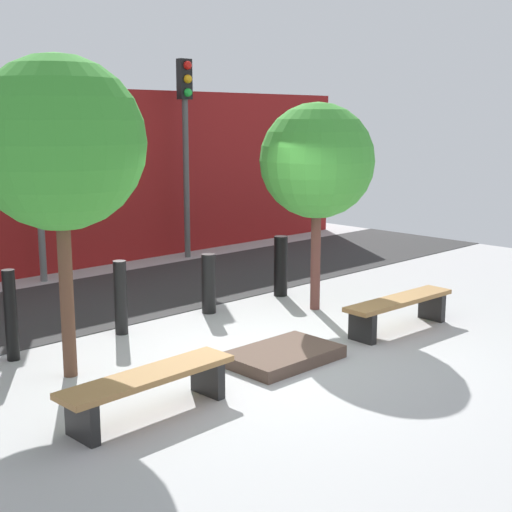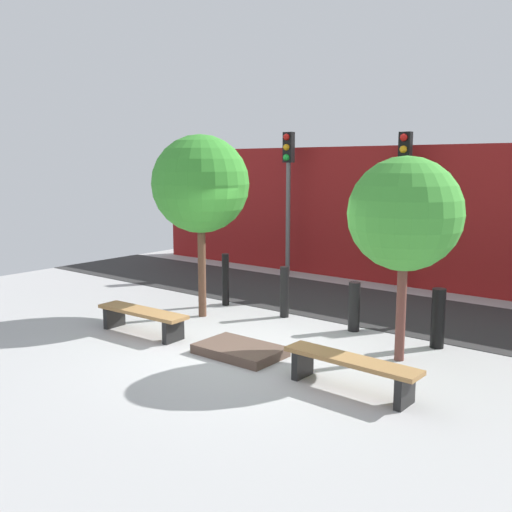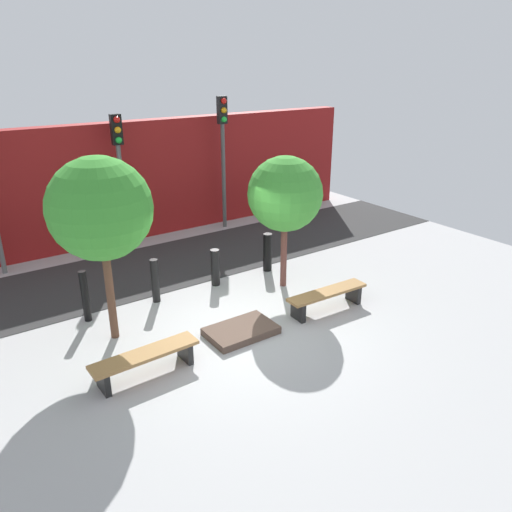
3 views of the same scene
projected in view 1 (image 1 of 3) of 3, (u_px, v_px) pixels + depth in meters
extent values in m
plane|color=#A8A8A8|center=(278.00, 360.00, 8.42)|extent=(18.00, 18.00, 0.00)
cube|color=#2D2D2D|center=(100.00, 299.00, 11.21)|extent=(18.00, 3.05, 0.01)
cube|color=maroon|center=(20.00, 183.00, 12.70)|extent=(16.20, 0.50, 3.36)
cube|color=black|center=(82.00, 420.00, 6.28)|extent=(0.11, 0.43, 0.37)
cube|color=black|center=(208.00, 377.00, 7.33)|extent=(0.11, 0.43, 0.37)
cube|color=#9E7242|center=(149.00, 376.00, 6.77)|extent=(1.86, 0.49, 0.06)
cube|color=black|center=(362.00, 327.00, 9.07)|extent=(0.11, 0.39, 0.39)
cube|color=black|center=(432.00, 306.00, 10.07)|extent=(0.11, 0.39, 0.39)
cube|color=#9E7242|center=(400.00, 300.00, 9.53)|extent=(1.89, 0.45, 0.06)
cube|color=brown|center=(283.00, 355.00, 8.35)|extent=(1.32, 0.85, 0.15)
cylinder|color=brown|center=(66.00, 286.00, 7.71)|extent=(0.15, 0.15, 2.05)
sphere|color=green|center=(59.00, 143.00, 7.42)|extent=(1.84, 1.84, 1.84)
cylinder|color=brown|center=(316.00, 252.00, 10.51)|extent=(0.14, 0.14, 1.75)
sphere|color=green|center=(317.00, 161.00, 10.26)|extent=(1.67, 1.67, 1.67)
cylinder|color=black|center=(11.00, 315.00, 8.32)|extent=(0.15, 0.15, 1.09)
cylinder|color=black|center=(121.00, 298.00, 9.35)|extent=(0.17, 0.17, 0.99)
cylinder|color=black|center=(209.00, 284.00, 10.38)|extent=(0.21, 0.21, 0.88)
cylinder|color=black|center=(281.00, 266.00, 11.40)|extent=(0.22, 0.22, 0.97)
cylinder|color=#5B5B5B|center=(38.00, 177.00, 12.16)|extent=(0.12, 0.12, 3.64)
cube|color=black|center=(33.00, 91.00, 11.89)|extent=(0.28, 0.16, 0.78)
sphere|color=red|center=(35.00, 75.00, 11.77)|extent=(0.17, 0.17, 0.17)
sphere|color=orange|center=(36.00, 91.00, 11.82)|extent=(0.17, 0.17, 0.17)
sphere|color=green|center=(37.00, 107.00, 11.87)|extent=(0.17, 0.17, 0.17)
cylinder|color=#4C4C4C|center=(186.00, 160.00, 14.31)|extent=(0.12, 0.12, 3.96)
cube|color=black|center=(184.00, 79.00, 14.01)|extent=(0.28, 0.16, 0.78)
sphere|color=red|center=(188.00, 65.00, 13.89)|extent=(0.17, 0.17, 0.17)
sphere|color=orange|center=(188.00, 79.00, 13.94)|extent=(0.17, 0.17, 0.17)
sphere|color=green|center=(188.00, 93.00, 13.99)|extent=(0.17, 0.17, 0.17)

